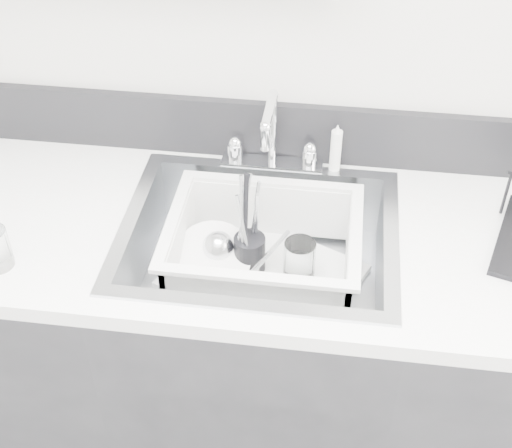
# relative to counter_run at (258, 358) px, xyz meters

# --- Properties ---
(room_shell) EXTENTS (3.50, 3.00, 2.60)m
(room_shell) POSITION_rel_counter_run_xyz_m (0.00, -0.80, 1.22)
(room_shell) COLOR silver
(room_shell) RESTS_ON ground
(counter_run) EXTENTS (3.20, 0.62, 0.92)m
(counter_run) POSITION_rel_counter_run_xyz_m (0.00, 0.00, 0.00)
(counter_run) COLOR #232326
(counter_run) RESTS_ON ground
(backsplash) EXTENTS (3.20, 0.02, 0.16)m
(backsplash) POSITION_rel_counter_run_xyz_m (0.00, 0.30, 0.54)
(backsplash) COLOR black
(backsplash) RESTS_ON counter_run
(sink) EXTENTS (0.64, 0.52, 0.20)m
(sink) POSITION_rel_counter_run_xyz_m (0.00, 0.00, 0.37)
(sink) COLOR silver
(sink) RESTS_ON counter_run
(faucet) EXTENTS (0.26, 0.18, 0.23)m
(faucet) POSITION_rel_counter_run_xyz_m (0.00, 0.25, 0.52)
(faucet) COLOR silver
(faucet) RESTS_ON counter_run
(side_sprayer) EXTENTS (0.03, 0.03, 0.14)m
(side_sprayer) POSITION_rel_counter_run_xyz_m (0.16, 0.25, 0.53)
(side_sprayer) COLOR silver
(side_sprayer) RESTS_ON counter_run
(wash_tub) EXTENTS (0.57, 0.53, 0.18)m
(wash_tub) POSITION_rel_counter_run_xyz_m (0.01, 0.01, 0.38)
(wash_tub) COLOR silver
(wash_tub) RESTS_ON sink
(plate_stack) EXTENTS (0.23, 0.23, 0.09)m
(plate_stack) POSITION_rel_counter_run_xyz_m (-0.10, 0.01, 0.33)
(plate_stack) COLOR white
(plate_stack) RESTS_ON wash_tub
(utensil_cup) EXTENTS (0.08, 0.08, 0.26)m
(utensil_cup) POSITION_rel_counter_run_xyz_m (-0.03, 0.03, 0.36)
(utensil_cup) COLOR black
(utensil_cup) RESTS_ON wash_tub
(ladle) EXTENTS (0.32, 0.19, 0.09)m
(ladle) POSITION_rel_counter_run_xyz_m (-0.03, 0.01, 0.35)
(ladle) COLOR silver
(ladle) RESTS_ON wash_tub
(tumbler_in_tub) EXTENTS (0.10, 0.10, 0.11)m
(tumbler_in_tub) POSITION_rel_counter_run_xyz_m (0.10, 0.01, 0.36)
(tumbler_in_tub) COLOR white
(tumbler_in_tub) RESTS_ON wash_tub
(bowl_small) EXTENTS (0.11, 0.11, 0.03)m
(bowl_small) POSITION_rel_counter_run_xyz_m (0.10, -0.06, 0.32)
(bowl_small) COLOR white
(bowl_small) RESTS_ON wash_tub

